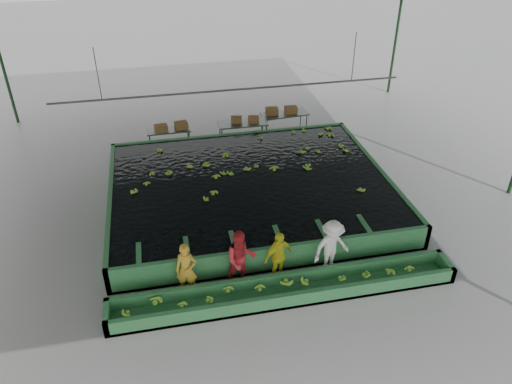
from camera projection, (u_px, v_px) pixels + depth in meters
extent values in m
plane|color=gray|center=(259.00, 224.00, 17.21)|extent=(80.00, 80.00, 0.00)
cube|color=gray|center=(260.00, 85.00, 14.53)|extent=(20.00, 22.00, 0.04)
cube|color=black|center=(250.00, 181.00, 17.99)|extent=(9.70, 7.70, 0.00)
cylinder|color=#59605B|center=(232.00, 90.00, 19.73)|extent=(0.08, 0.08, 14.00)
cylinder|color=#59605B|center=(98.00, 74.00, 18.31)|extent=(0.04, 0.04, 2.00)
cylinder|color=#59605B|center=(354.00, 57.00, 20.08)|extent=(0.04, 0.04, 2.00)
imported|color=gold|center=(186.00, 270.00, 13.98)|extent=(0.67, 0.51, 1.66)
imported|color=red|center=(241.00, 259.00, 14.19)|extent=(0.94, 0.75, 1.87)
imported|color=yellow|center=(278.00, 256.00, 14.44)|extent=(1.06, 0.77, 1.68)
imported|color=white|center=(332.00, 247.00, 14.69)|extent=(1.30, 0.94, 1.82)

